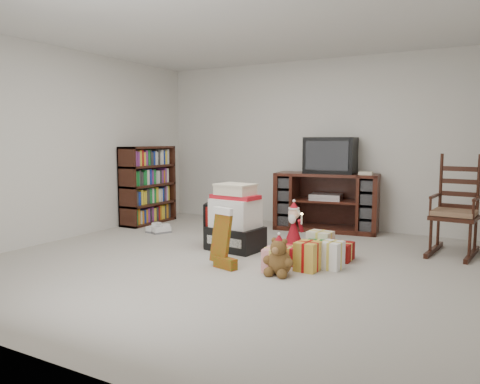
% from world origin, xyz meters
% --- Properties ---
extents(room, '(5.01, 5.01, 2.51)m').
position_xyz_m(room, '(0.00, 0.00, 1.25)').
color(room, '#A7A299').
rests_on(room, ground).
extents(tv_stand, '(1.52, 0.71, 0.83)m').
position_xyz_m(tv_stand, '(0.34, 2.21, 0.42)').
color(tv_stand, '#3F1A12').
rests_on(tv_stand, floor).
extents(bookshelf, '(0.33, 0.99, 1.21)m').
position_xyz_m(bookshelf, '(-2.31, 1.42, 0.58)').
color(bookshelf, '#33170E').
rests_on(bookshelf, floor).
extents(rocking_chair, '(0.56, 0.83, 1.20)m').
position_xyz_m(rocking_chair, '(2.09, 1.59, 0.41)').
color(rocking_chair, '#33170E').
rests_on(rocking_chair, floor).
extents(gift_pile, '(0.66, 0.51, 0.77)m').
position_xyz_m(gift_pile, '(-0.21, 0.51, 0.34)').
color(gift_pile, black).
rests_on(gift_pile, floor).
extents(red_suitcase, '(0.47, 0.36, 0.64)m').
position_xyz_m(red_suitcase, '(-0.39, 0.54, 0.28)').
color(red_suitcase, maroon).
rests_on(red_suitcase, floor).
extents(stocking, '(0.31, 0.20, 0.62)m').
position_xyz_m(stocking, '(0.02, -0.18, 0.31)').
color(stocking, '#0D7513').
rests_on(stocking, floor).
extents(teddy_bear, '(0.24, 0.21, 0.36)m').
position_xyz_m(teddy_bear, '(0.69, -0.19, 0.16)').
color(teddy_bear, brown).
rests_on(teddy_bear, floor).
extents(santa_figurine, '(0.29, 0.28, 0.59)m').
position_xyz_m(santa_figurine, '(0.41, 0.82, 0.23)').
color(santa_figurine, maroon).
rests_on(santa_figurine, floor).
extents(mrs_claus_figurine, '(0.29, 0.27, 0.59)m').
position_xyz_m(mrs_claus_figurine, '(-0.82, 1.20, 0.23)').
color(mrs_claus_figurine, maroon).
rests_on(mrs_claus_figurine, floor).
extents(sneaker_pair, '(0.32, 0.28, 0.09)m').
position_xyz_m(sneaker_pair, '(-1.68, 0.88, 0.05)').
color(sneaker_pair, white).
rests_on(sneaker_pair, floor).
extents(gift_cluster, '(0.72, 1.06, 0.25)m').
position_xyz_m(gift_cluster, '(0.83, 0.34, 0.12)').
color(gift_cluster, red).
rests_on(gift_cluster, floor).
extents(crt_television, '(0.75, 0.57, 0.51)m').
position_xyz_m(crt_television, '(0.38, 2.23, 1.09)').
color(crt_television, black).
rests_on(crt_television, tv_stand).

